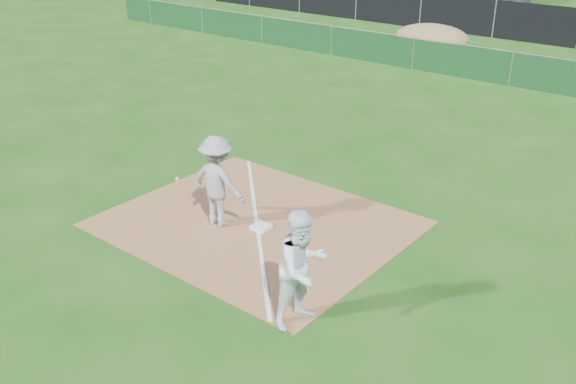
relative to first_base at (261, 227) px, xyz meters
The scene contains 9 objects.
ground 9.13m from the first_base, 91.43° to the left, with size 90.00×90.00×0.00m, color #1A490F.
infield_dirt 0.26m from the first_base, 151.85° to the left, with size 6.00×5.00×0.02m, color brown.
foul_line 0.26m from the first_base, 151.85° to the left, with size 0.08×7.00×0.01m, color white.
green_fence 14.13m from the first_base, 90.93° to the left, with size 44.00×0.05×1.20m, color #0E3517.
dirt_mound 18.39m from the first_base, 106.52° to the left, with size 3.38×2.60×1.17m, color olive.
first_base is the anchor object (origin of this frame).
play_at_first 1.32m from the first_base, 155.37° to the right, with size 1.94×0.86×1.96m.
runner 3.43m from the first_base, 37.14° to the right, with size 0.98×0.77×2.03m, color white.
car_left 26.74m from the first_base, 100.22° to the left, with size 1.78×4.42×1.50m, color #A0A2A8.
Camera 1 is at (8.12, -8.01, 6.38)m, focal length 40.00 mm.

